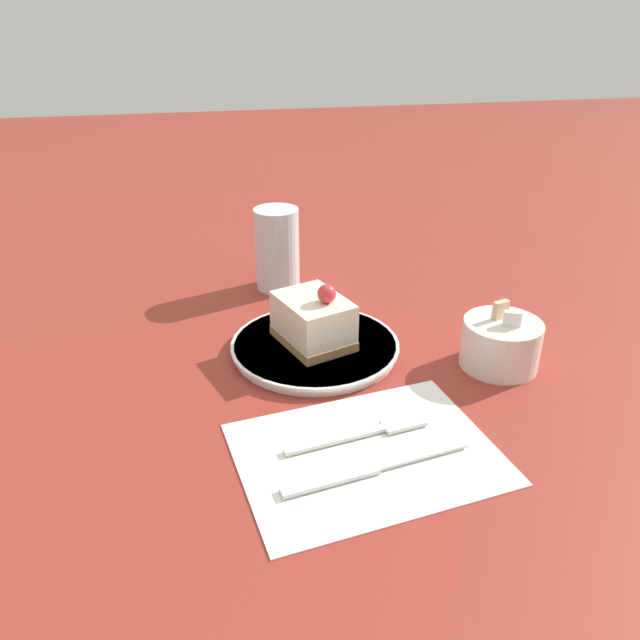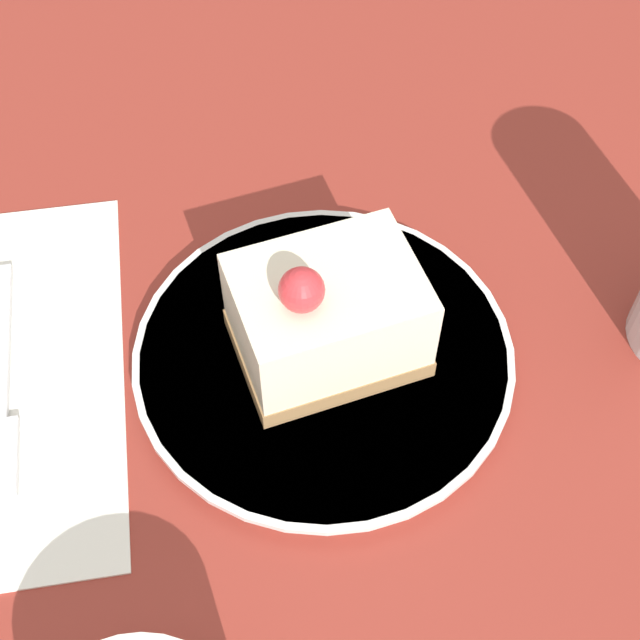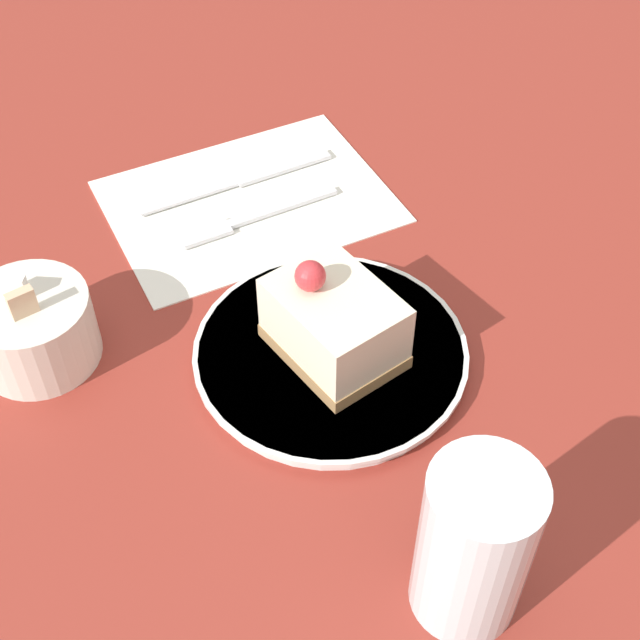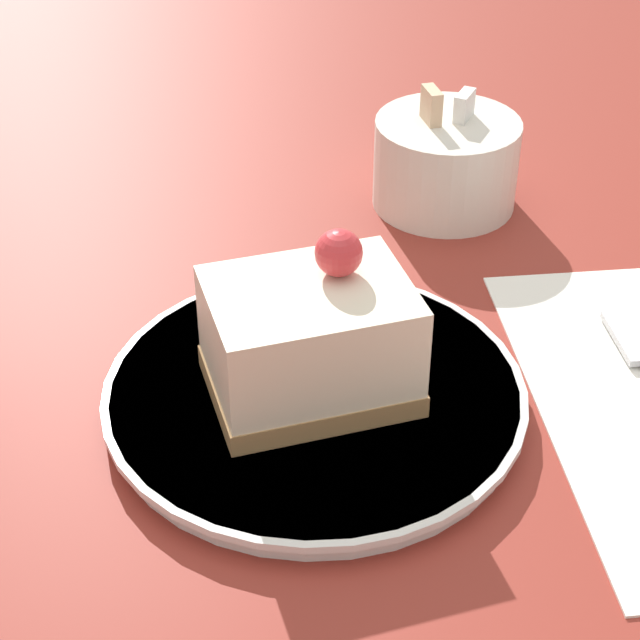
% 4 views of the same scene
% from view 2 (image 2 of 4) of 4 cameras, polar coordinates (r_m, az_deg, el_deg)
% --- Properties ---
extents(ground_plane, '(4.00, 4.00, 0.00)m').
position_cam_2_polar(ground_plane, '(0.50, -4.17, -5.08)').
color(ground_plane, maroon).
extents(plate, '(0.21, 0.21, 0.01)m').
position_cam_2_polar(plate, '(0.50, 0.22, -2.36)').
color(plate, silver).
rests_on(plate, ground_plane).
extents(cake_slice, '(0.12, 0.10, 0.08)m').
position_cam_2_polar(cake_slice, '(0.47, 0.45, 0.26)').
color(cake_slice, '#9E7547').
rests_on(cake_slice, plate).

